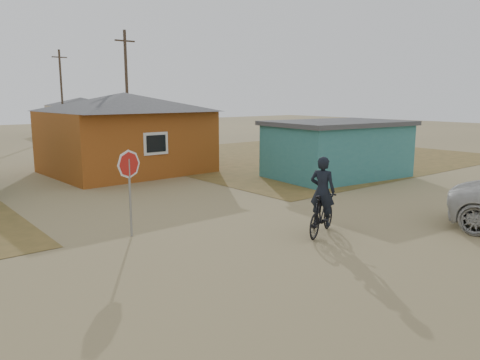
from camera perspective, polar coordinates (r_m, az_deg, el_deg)
name	(u,v)px	position (r m, az deg, el deg)	size (l,w,h in m)	color
ground	(291,255)	(11.29, 6.23, -9.11)	(120.00, 120.00, 0.00)	#938055
grass_ne	(302,155)	(29.99, 7.53, 2.98)	(20.00, 18.00, 0.00)	brown
house_yellow	(125,132)	(23.79, -13.80, 5.75)	(7.72, 6.76, 3.90)	#934916
shed_turquoise	(337,149)	(22.22, 11.74, 3.75)	(6.71, 4.93, 2.60)	#377976
house_beige_east	(81,115)	(50.67, -18.77, 7.54)	(6.95, 6.05, 3.60)	tan
utility_pole_near	(127,90)	(32.68, -13.63, 10.64)	(1.40, 0.20, 8.00)	#443629
utility_pole_far	(62,92)	(47.92, -20.92, 10.02)	(1.40, 0.20, 8.00)	#443629
stop_sign	(129,173)	(12.63, -13.37, 0.86)	(0.77, 0.12, 2.35)	gray
cyclist	(322,206)	(12.84, 9.96, -3.20)	(1.96, 1.24, 2.15)	black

